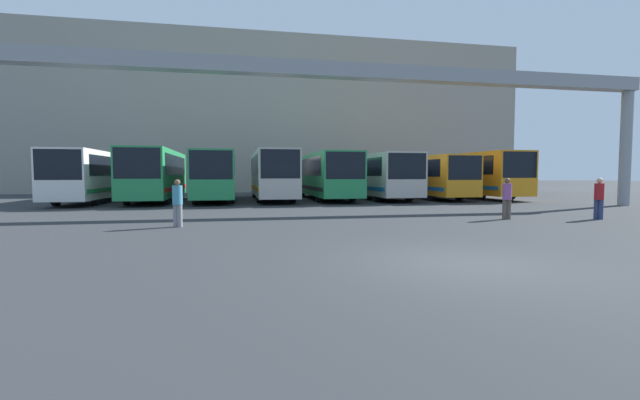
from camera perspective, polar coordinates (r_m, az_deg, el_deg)
The scene contains 14 objects.
ground_plane at distance 8.94m, azimuth 18.71°, elevation -8.10°, with size 200.00×200.00×0.00m, color #2D3033.
building_backdrop at distance 48.60m, azimuth -6.17°, elevation 10.53°, with size 51.52×12.00×15.54m.
overhead_gantry at distance 21.18m, azimuth 0.95°, elevation 15.17°, with size 34.97×0.80×7.09m.
bus_slot_0 at distance 30.54m, azimuth -28.00°, elevation 3.13°, with size 2.44×10.98×3.13m.
bus_slot_1 at distance 29.69m, azimuth -21.03°, elevation 3.44°, with size 2.57×11.00×3.26m.
bus_slot_2 at distance 29.08m, azimuth -13.78°, elevation 3.46°, with size 2.51×10.56×3.16m.
bus_slot_3 at distance 29.78m, azimuth -6.48°, elevation 3.64°, with size 2.43×11.79×3.26m.
bus_slot_4 at distance 30.24m, azimuth 0.65°, elevation 3.56°, with size 2.57×11.59×3.16m.
bus_slot_5 at distance 30.80m, azimuth 7.69°, elevation 3.48°, with size 2.62×10.68×3.12m.
bus_slot_6 at distance 32.49m, azimuth 13.79°, elevation 3.30°, with size 2.45×11.27×3.01m.
bus_slot_7 at distance 34.25m, azimuth 19.51°, elevation 3.47°, with size 2.63×11.26×3.28m.
pedestrian_near_left at distance 18.26m, azimuth 23.66°, elevation 0.32°, with size 0.34×0.34×1.62m.
pedestrian_mid_right at distance 15.03m, azimuth -18.47°, elevation -0.23°, with size 0.33×0.33×1.59m.
pedestrian_mid_left at distance 19.92m, azimuth 33.18°, elevation 0.29°, with size 0.34×0.34×1.62m.
Camera 1 is at (-4.42, -7.57, 1.76)m, focal length 24.00 mm.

